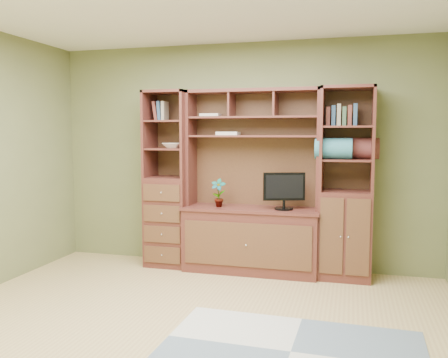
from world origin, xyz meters
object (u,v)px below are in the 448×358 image
(center_hutch, at_px, (251,182))
(left_tower, at_px, (169,179))
(right_tower, at_px, (346,184))
(monitor, at_px, (284,184))

(center_hutch, xyz_separation_m, left_tower, (-1.00, 0.04, 0.00))
(left_tower, height_order, right_tower, same)
(left_tower, xyz_separation_m, right_tower, (2.02, 0.00, 0.00))
(center_hutch, xyz_separation_m, right_tower, (1.02, 0.04, 0.00))
(left_tower, bearing_deg, right_tower, 0.00)
(center_hutch, distance_m, monitor, 0.37)
(left_tower, relative_size, monitor, 3.66)
(center_hutch, distance_m, left_tower, 1.00)
(left_tower, xyz_separation_m, monitor, (1.37, -0.07, -0.01))
(center_hutch, bearing_deg, left_tower, 177.71)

